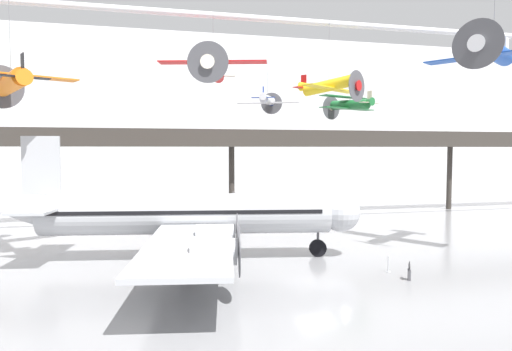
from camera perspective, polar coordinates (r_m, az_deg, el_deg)
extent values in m
plane|color=gray|center=(29.03, 7.64, -13.17)|extent=(260.00, 260.00, 0.00)
cube|color=white|center=(66.30, -4.93, 6.75)|extent=(140.00, 3.00, 24.31)
cube|color=#38332D|center=(54.02, -2.89, 4.09)|extent=(110.00, 3.20, 0.90)
cube|color=#38332D|center=(52.53, -2.57, 5.21)|extent=(110.00, 0.12, 1.10)
cylinder|color=#38332D|center=(55.11, -3.07, -0.80)|extent=(0.70, 0.70, 8.48)
cylinder|color=#38332D|center=(67.60, 23.01, -0.29)|extent=(0.70, 0.70, 8.48)
cylinder|color=silver|center=(44.83, -0.09, 19.06)|extent=(120.00, 0.60, 0.60)
cylinder|color=#B7BABF|center=(34.52, -8.57, -4.76)|extent=(21.45, 6.68, 3.04)
sphere|color=#B7BABF|center=(35.49, 10.49, -4.56)|extent=(2.98, 2.98, 2.98)
cone|color=#B7BABF|center=(37.35, -26.88, -4.12)|extent=(4.38, 3.44, 2.80)
cube|color=black|center=(34.48, -8.57, -4.26)|extent=(20.00, 6.48, 0.27)
cube|color=#B7BABF|center=(42.78, -6.65, -4.10)|extent=(7.22, 14.24, 0.28)
cube|color=#B7BABF|center=(26.42, -8.45, -8.79)|extent=(7.22, 14.24, 0.28)
cylinder|color=#B7BABF|center=(39.77, -4.72, -4.58)|extent=(2.69, 1.87, 1.46)
cylinder|color=#4C4C51|center=(39.77, -2.76, -4.57)|extent=(0.54, 2.74, 2.77)
cylinder|color=#B7BABF|center=(44.35, -4.63, -3.76)|extent=(2.69, 1.87, 1.46)
cylinder|color=#4C4C51|center=(44.35, -2.87, -3.75)|extent=(0.54, 2.74, 2.77)
cylinder|color=#B7BABF|center=(29.26, -5.05, -7.47)|extent=(2.69, 1.87, 1.46)
cylinder|color=#4C4C51|center=(29.26, -2.37, -7.46)|extent=(0.54, 2.74, 2.77)
cylinder|color=#B7BABF|center=(24.74, -5.29, -9.48)|extent=(2.69, 1.87, 1.46)
cylinder|color=#4C4C51|center=(24.74, -2.10, -9.47)|extent=(0.54, 2.74, 2.77)
cube|color=#B7BABF|center=(36.62, -25.28, 1.15)|extent=(2.71, 0.67, 4.26)
cube|color=#B7BABF|center=(36.73, -24.71, -3.59)|extent=(4.05, 8.26, 0.20)
cylinder|color=#4C4C51|center=(35.47, 7.75, -8.03)|extent=(0.20, 0.20, 1.21)
cylinder|color=black|center=(35.59, 7.74, -8.98)|extent=(1.35, 0.60, 1.30)
cylinder|color=#4C4C51|center=(37.25, -7.85, -7.48)|extent=(0.20, 0.20, 1.21)
cylinder|color=black|center=(37.36, -7.84, -8.39)|extent=(1.35, 0.60, 1.30)
cylinder|color=#4C4C51|center=(32.49, -8.46, -9.09)|extent=(0.20, 0.20, 1.21)
cylinder|color=black|center=(32.63, -8.45, -10.13)|extent=(1.35, 0.60, 1.30)
cylinder|color=#1E6B33|center=(59.51, 11.65, 8.66)|extent=(3.32, 5.83, 1.48)
cone|color=beige|center=(61.56, 9.53, 8.36)|extent=(1.36, 1.29, 1.08)
cylinder|color=#4C4C51|center=(61.70, 9.39, 8.34)|extent=(2.89, 1.22, 3.11)
cone|color=#1E6B33|center=(57.68, 13.74, 8.94)|extent=(1.55, 1.86, 1.09)
cube|color=#1E6B33|center=(59.84, 11.40, 9.55)|extent=(8.60, 4.63, 0.10)
cube|color=#1E6B33|center=(59.70, 11.39, 8.18)|extent=(8.60, 4.63, 0.10)
cube|color=beige|center=(57.51, 14.02, 9.53)|extent=(0.32, 0.67, 1.43)
cube|color=beige|center=(57.44, 14.01, 8.82)|extent=(3.14, 1.84, 0.06)
cylinder|color=slate|center=(59.92, 11.68, 11.92)|extent=(0.04, 0.04, 5.65)
cylinder|color=orange|center=(38.30, -28.28, 10.17)|extent=(3.96, 6.31, 1.46)
cone|color=black|center=(41.55, -29.19, 9.68)|extent=(1.52, 1.46, 1.18)
cylinder|color=#4C4C51|center=(41.77, -29.25, 9.65)|extent=(3.10, 1.52, 3.42)
cone|color=orange|center=(35.28, -27.27, 10.71)|extent=(1.76, 2.04, 1.16)
cube|color=orange|center=(38.75, -28.42, 11.02)|extent=(9.32, 5.57, 0.10)
cube|color=black|center=(35.04, -27.17, 12.18)|extent=(0.39, 0.72, 1.58)
cube|color=black|center=(34.92, -27.13, 10.90)|extent=(3.42, 2.18, 0.06)
cylinder|color=slate|center=(38.96, -28.44, 15.74)|extent=(0.04, 0.04, 6.30)
cylinder|color=red|center=(41.07, -5.36, 12.99)|extent=(2.92, 6.33, 1.36)
cone|color=silver|center=(37.91, -6.00, 13.86)|extent=(1.39, 1.30, 1.16)
cylinder|color=#4C4C51|center=(37.69, -6.05, 13.93)|extent=(3.23, 0.94, 3.34)
cone|color=red|center=(44.03, -4.85, 12.29)|extent=(1.51, 1.91, 1.11)
cube|color=red|center=(40.81, -5.43, 13.92)|extent=(9.43, 3.99, 0.10)
cube|color=silver|center=(44.53, -4.79, 13.24)|extent=(0.26, 0.74, 1.54)
cube|color=silver|center=(44.40, -4.79, 12.26)|extent=(3.42, 1.63, 0.06)
cylinder|color=slate|center=(41.63, -5.38, 16.79)|extent=(0.04, 0.04, 4.31)
cylinder|color=#1E4CAD|center=(40.19, 27.54, 13.66)|extent=(6.23, 4.71, 1.51)
cone|color=white|center=(36.95, 26.06, 14.52)|extent=(1.57, 1.61, 1.22)
cylinder|color=#4C4C51|center=(36.73, 25.94, 14.58)|extent=(1.95, 2.97, 3.52)
cone|color=#1E4CAD|center=(43.22, 28.70, 12.98)|extent=(2.12, 1.93, 1.19)
cube|color=#1E4CAD|center=(39.74, 27.36, 13.19)|extent=(6.72, 9.14, 0.10)
cube|color=white|center=(43.73, 28.86, 13.83)|extent=(0.70, 0.48, 1.62)
cube|color=white|center=(43.59, 28.83, 12.79)|extent=(2.59, 3.38, 0.06)
cylinder|color=slate|center=(40.73, 27.64, 17.16)|extent=(0.04, 0.04, 3.71)
cylinder|color=silver|center=(56.59, 1.46, 9.42)|extent=(3.17, 5.10, 1.31)
cone|color=navy|center=(59.20, 1.93, 9.02)|extent=(1.22, 1.17, 0.95)
cylinder|color=#4C4C51|center=(59.38, 1.96, 8.99)|extent=(2.50, 1.22, 2.75)
cone|color=silver|center=(54.18, 0.99, 9.82)|extent=(1.42, 1.66, 0.97)
cube|color=silver|center=(56.86, 1.52, 9.07)|extent=(7.49, 4.44, 0.10)
cube|color=navy|center=(53.93, 0.92, 10.40)|extent=(0.32, 0.59, 1.27)
cube|color=navy|center=(53.86, 0.92, 9.73)|extent=(2.75, 1.74, 0.06)
cylinder|color=slate|center=(57.02, 1.47, 12.61)|extent=(0.04, 0.04, 5.33)
cylinder|color=yellow|center=(43.46, 9.08, 11.04)|extent=(3.88, 4.92, 1.59)
cone|color=red|center=(42.04, 12.25, 10.88)|extent=(1.28, 1.25, 0.96)
cylinder|color=#4C4C51|center=(41.95, 12.48, 10.87)|extent=(2.31, 1.62, 2.79)
cone|color=yellow|center=(44.88, 6.31, 11.14)|extent=(1.59, 1.73, 1.05)
cube|color=yellow|center=(43.25, 9.43, 10.64)|extent=(7.14, 5.50, 0.10)
cube|color=red|center=(45.12, 5.98, 11.60)|extent=(0.41, 0.55, 1.29)
cube|color=red|center=(45.03, 5.97, 10.79)|extent=(2.65, 2.11, 0.06)
cylinder|color=slate|center=(44.01, 9.12, 15.24)|extent=(0.04, 0.04, 5.45)
cylinder|color=#B2B5BA|center=(32.43, 16.18, -11.46)|extent=(0.36, 0.36, 0.04)
cylinder|color=#B2B5BA|center=(32.31, 16.19, -10.61)|extent=(0.07, 0.07, 0.95)
sphere|color=#B2B5BA|center=(32.19, 16.21, -9.72)|extent=(0.10, 0.10, 0.10)
cube|color=#4C4C51|center=(30.81, 18.60, -11.66)|extent=(0.32, 0.43, 0.70)
cube|color=#232326|center=(30.68, 18.62, -10.71)|extent=(0.38, 0.71, 0.73)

